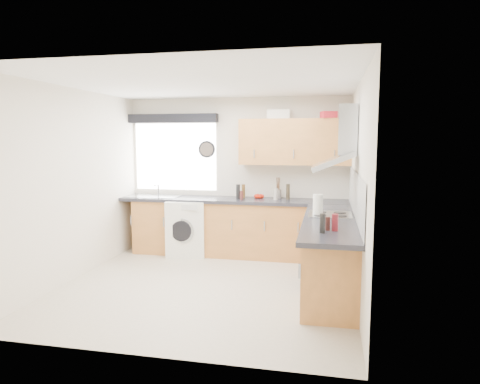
% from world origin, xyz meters
% --- Properties ---
extents(ground_plane, '(3.60, 3.60, 0.00)m').
position_xyz_m(ground_plane, '(0.00, 0.00, 0.00)').
color(ground_plane, beige).
extents(ceiling, '(3.60, 3.60, 0.02)m').
position_xyz_m(ceiling, '(0.00, 0.00, 2.50)').
color(ceiling, white).
rests_on(ceiling, wall_back).
extents(wall_back, '(3.60, 0.02, 2.50)m').
position_xyz_m(wall_back, '(0.00, 1.80, 1.25)').
color(wall_back, silver).
rests_on(wall_back, ground_plane).
extents(wall_front, '(3.60, 0.02, 2.50)m').
position_xyz_m(wall_front, '(0.00, -1.80, 1.25)').
color(wall_front, silver).
rests_on(wall_front, ground_plane).
extents(wall_left, '(0.02, 3.60, 2.50)m').
position_xyz_m(wall_left, '(-1.80, 0.00, 1.25)').
color(wall_left, silver).
rests_on(wall_left, ground_plane).
extents(wall_right, '(0.02, 3.60, 2.50)m').
position_xyz_m(wall_right, '(1.80, 0.00, 1.25)').
color(wall_right, silver).
rests_on(wall_right, ground_plane).
extents(window, '(1.40, 0.02, 1.10)m').
position_xyz_m(window, '(-1.05, 1.79, 1.55)').
color(window, white).
rests_on(window, wall_back).
extents(window_blind, '(1.50, 0.18, 0.14)m').
position_xyz_m(window_blind, '(-1.05, 1.70, 2.18)').
color(window_blind, black).
rests_on(window_blind, wall_back).
extents(splashback, '(0.01, 3.00, 0.54)m').
position_xyz_m(splashback, '(1.79, 0.30, 1.18)').
color(splashback, white).
rests_on(splashback, wall_right).
extents(base_cab_back, '(3.00, 0.58, 0.86)m').
position_xyz_m(base_cab_back, '(-0.10, 1.51, 0.43)').
color(base_cab_back, '#AA6C33').
rests_on(base_cab_back, ground_plane).
extents(base_cab_corner, '(0.60, 0.60, 0.86)m').
position_xyz_m(base_cab_corner, '(1.50, 1.50, 0.43)').
color(base_cab_corner, '#AA6C33').
rests_on(base_cab_corner, ground_plane).
extents(base_cab_right, '(0.58, 2.10, 0.86)m').
position_xyz_m(base_cab_right, '(1.51, 0.15, 0.43)').
color(base_cab_right, '#AA6C33').
rests_on(base_cab_right, ground_plane).
extents(worktop_back, '(3.60, 0.62, 0.05)m').
position_xyz_m(worktop_back, '(0.00, 1.50, 0.89)').
color(worktop_back, black).
rests_on(worktop_back, base_cab_back).
extents(worktop_right, '(0.62, 2.42, 0.05)m').
position_xyz_m(worktop_right, '(1.50, 0.00, 0.89)').
color(worktop_right, black).
rests_on(worktop_right, base_cab_right).
extents(sink, '(0.84, 0.46, 0.10)m').
position_xyz_m(sink, '(-1.33, 1.50, 0.95)').
color(sink, '#A0A7B1').
rests_on(sink, worktop_back).
extents(oven, '(0.56, 0.58, 0.85)m').
position_xyz_m(oven, '(1.50, 0.30, 0.42)').
color(oven, black).
rests_on(oven, ground_plane).
extents(hob_plate, '(0.52, 0.52, 0.01)m').
position_xyz_m(hob_plate, '(1.50, 0.30, 0.92)').
color(hob_plate, '#A0A7B1').
rests_on(hob_plate, worktop_right).
extents(extractor_hood, '(0.52, 0.78, 0.66)m').
position_xyz_m(extractor_hood, '(1.60, 0.30, 1.77)').
color(extractor_hood, '#A0A7B1').
rests_on(extractor_hood, wall_right).
extents(upper_cabinets, '(1.70, 0.35, 0.70)m').
position_xyz_m(upper_cabinets, '(0.95, 1.62, 1.80)').
color(upper_cabinets, '#AA6C33').
rests_on(upper_cabinets, wall_back).
extents(washing_machine, '(0.68, 0.67, 0.88)m').
position_xyz_m(washing_machine, '(-0.72, 1.40, 0.44)').
color(washing_machine, white).
rests_on(washing_machine, ground_plane).
extents(wall_clock, '(0.28, 0.04, 0.28)m').
position_xyz_m(wall_clock, '(-0.50, 1.76, 1.68)').
color(wall_clock, black).
rests_on(wall_clock, wall_back).
extents(casserole, '(0.37, 0.28, 0.14)m').
position_xyz_m(casserole, '(0.68, 1.72, 2.22)').
color(casserole, white).
rests_on(casserole, upper_cabinets).
extents(storage_box, '(0.26, 0.24, 0.10)m').
position_xyz_m(storage_box, '(1.45, 1.52, 2.20)').
color(storage_box, red).
rests_on(storage_box, upper_cabinets).
extents(utensil_pot, '(0.10, 0.10, 0.14)m').
position_xyz_m(utensil_pot, '(0.69, 1.70, 0.98)').
color(utensil_pot, gray).
rests_on(utensil_pot, worktop_back).
extents(kitchen_roll, '(0.15, 0.15, 0.26)m').
position_xyz_m(kitchen_roll, '(1.35, 0.24, 1.04)').
color(kitchen_roll, white).
rests_on(kitchen_roll, worktop_right).
extents(tomato_cluster, '(0.17, 0.17, 0.06)m').
position_xyz_m(tomato_cluster, '(0.40, 1.64, 0.94)').
color(tomato_cluster, red).
rests_on(tomato_cluster, worktop_back).
extents(jar_0, '(0.06, 0.06, 0.24)m').
position_xyz_m(jar_0, '(0.86, 1.59, 1.03)').
color(jar_0, '#372E1F').
rests_on(jar_0, worktop_back).
extents(jar_1, '(0.05, 0.05, 0.13)m').
position_xyz_m(jar_1, '(0.07, 1.57, 0.98)').
color(jar_1, olive).
rests_on(jar_1, worktop_back).
extents(jar_2, '(0.06, 0.06, 0.23)m').
position_xyz_m(jar_2, '(0.08, 1.50, 1.02)').
color(jar_2, black).
rests_on(jar_2, worktop_back).
extents(jar_3, '(0.05, 0.05, 0.21)m').
position_xyz_m(jar_3, '(0.14, 1.66, 1.02)').
color(jar_3, brown).
rests_on(jar_3, worktop_back).
extents(jar_4, '(0.06, 0.06, 0.18)m').
position_xyz_m(jar_4, '(0.68, 1.50, 1.00)').
color(jar_4, '#B4A89A').
rests_on(jar_4, worktop_back).
extents(jar_5, '(0.05, 0.05, 0.14)m').
position_xyz_m(jar_5, '(0.16, 1.40, 0.98)').
color(jar_5, '#592420').
rests_on(jar_5, worktop_back).
extents(bottle_0, '(0.06, 0.06, 0.20)m').
position_xyz_m(bottle_0, '(1.42, -0.75, 1.01)').
color(bottle_0, black).
rests_on(bottle_0, worktop_right).
extents(bottle_1, '(0.07, 0.07, 0.17)m').
position_xyz_m(bottle_1, '(1.54, -0.62, 1.00)').
color(bottle_1, maroon).
rests_on(bottle_1, worktop_right).
extents(bottle_2, '(0.05, 0.05, 0.14)m').
position_xyz_m(bottle_2, '(1.47, -0.62, 0.98)').
color(bottle_2, '#341412').
rests_on(bottle_2, worktop_right).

